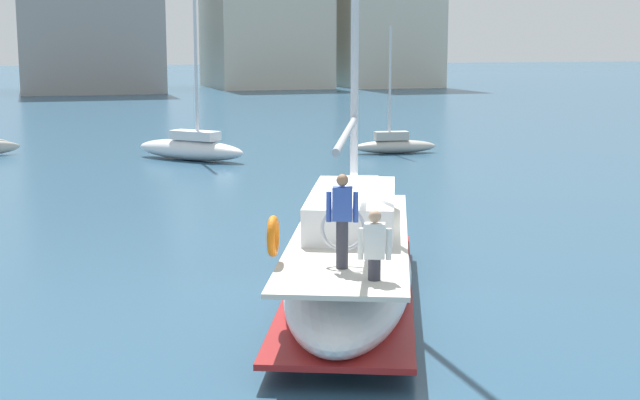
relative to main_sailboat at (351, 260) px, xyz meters
name	(u,v)px	position (x,y,z in m)	size (l,w,h in m)	color
ground_plane	(359,294)	(0.41, 0.63, -0.91)	(400.00, 400.00, 0.00)	#284C66
main_sailboat	(351,260)	(0.00, 0.00, 0.00)	(5.86, 9.79, 13.67)	white
moored_catamaran	(191,147)	(0.80, 23.57, -0.31)	(4.79, 5.10, 8.45)	silver
moored_cutter_left	(395,144)	(10.37, 23.16, -0.46)	(4.01, 1.39, 5.88)	#B7B2A8
waterfront_buildings	(97,9)	(1.44, 85.56, 7.75)	(80.17, 18.94, 22.17)	gray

